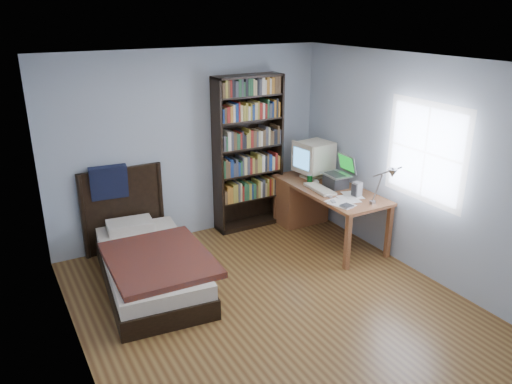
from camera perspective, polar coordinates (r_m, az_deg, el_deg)
room at (r=4.87m, az=2.23°, el=-0.20°), size 4.20×4.24×2.50m
desk at (r=7.10m, az=5.96°, el=-0.72°), size 0.75×1.71×0.73m
crt_monitor at (r=6.94m, az=6.63°, el=3.96°), size 0.49×0.45×0.51m
laptop at (r=6.65m, az=9.25°, el=1.57°), size 0.36×0.36×0.43m
desk_lamp at (r=5.72m, az=15.02°, el=1.74°), size 0.22×0.50×0.59m
keyboard at (r=6.52m, az=7.31°, el=0.35°), size 0.23×0.51×0.05m
speaker at (r=6.35m, az=11.47°, el=0.29°), size 0.11×0.11×0.19m
soda_can at (r=6.72m, az=6.15°, el=1.41°), size 0.07×0.07×0.12m
mouse at (r=6.81m, az=6.88°, el=1.24°), size 0.07×0.12×0.04m
phone_silver at (r=6.31m, az=8.27°, el=-0.49°), size 0.07×0.10×0.02m
phone_grey at (r=6.14m, az=8.80°, el=-1.09°), size 0.08×0.11×0.02m
external_drive at (r=6.02m, az=10.33°, el=-1.62°), size 0.14×0.14×0.03m
bookshelf at (r=6.88m, az=-0.88°, el=4.42°), size 0.96×0.30×2.14m
bed at (r=5.86m, az=-12.28°, el=-7.61°), size 1.19×2.12×1.16m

